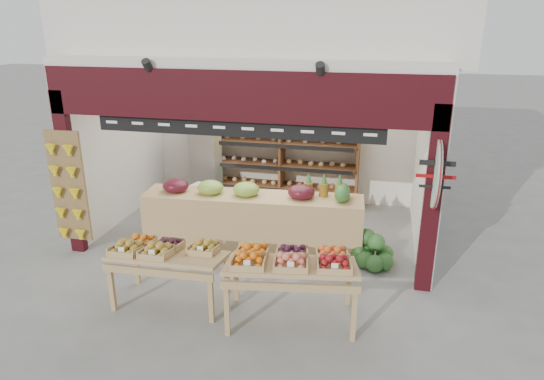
{
  "coord_description": "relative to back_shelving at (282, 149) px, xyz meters",
  "views": [
    {
      "loc": [
        2.03,
        -7.45,
        3.63
      ],
      "look_at": [
        0.35,
        -0.2,
        1.01
      ],
      "focal_mm": 32.0,
      "sensor_mm": 36.0,
      "label": 1
    }
  ],
  "objects": [
    {
      "name": "watermelon_pile",
      "position": [
        1.96,
        -2.42,
        -0.95
      ],
      "size": [
        0.66,
        0.68,
        0.52
      ],
      "color": "#194B1E",
      "rests_on": "ground"
    },
    {
      "name": "gift_sign",
      "position": [
        2.69,
        -3.09,
        0.6
      ],
      "size": [
        0.04,
        0.93,
        0.92
      ],
      "color": "#B6E5C8",
      "rests_on": "ground"
    },
    {
      "name": "cardboard_stack",
      "position": [
        -1.06,
        -1.33,
        -0.9
      ],
      "size": [
        1.09,
        0.79,
        0.7
      ],
      "color": "silver",
      "rests_on": "ground"
    },
    {
      "name": "back_shelving",
      "position": [
        0.0,
        0.0,
        0.0
      ],
      "size": [
        3.14,
        0.52,
        1.93
      ],
      "color": "brown",
      "rests_on": "ground"
    },
    {
      "name": "mid_counter",
      "position": [
        -0.05,
        -2.18,
        -0.66
      ],
      "size": [
        3.67,
        0.98,
        1.13
      ],
      "color": "tan",
      "rests_on": "ground"
    },
    {
      "name": "shop_structure",
      "position": [
        -0.06,
        -0.33,
        2.77
      ],
      "size": [
        6.36,
        5.12,
        5.4
      ],
      "color": "silver",
      "rests_on": "ground"
    },
    {
      "name": "refrigerator",
      "position": [
        -1.6,
        -0.06,
        -0.34
      ],
      "size": [
        0.8,
        0.8,
        1.62
      ],
      "primitive_type": "cube",
      "rotation": [
        0.0,
        0.0,
        0.32
      ],
      "color": "#B2B3B9",
      "rests_on": "ground"
    },
    {
      "name": "display_table_left",
      "position": [
        -0.75,
        -4.08,
        -0.42
      ],
      "size": [
        1.5,
        0.87,
        0.95
      ],
      "color": "tan",
      "rests_on": "ground"
    },
    {
      "name": "display_table_right",
      "position": [
        1.0,
        -4.14,
        -0.34
      ],
      "size": [
        1.75,
        1.15,
        1.04
      ],
      "color": "tan",
      "rests_on": "ground"
    },
    {
      "name": "ground",
      "position": [
        -0.06,
        -1.94,
        -1.15
      ],
      "size": [
        60.0,
        60.0,
        0.0
      ],
      "primitive_type": "plane",
      "color": "slate",
      "rests_on": "ground"
    },
    {
      "name": "banana_board",
      "position": [
        -2.79,
        -3.12,
        -0.04
      ],
      "size": [
        0.6,
        0.15,
        1.8
      ],
      "color": "olive",
      "rests_on": "ground"
    }
  ]
}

